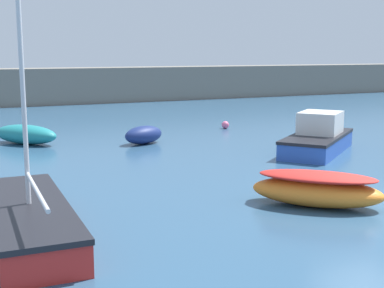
{
  "coord_description": "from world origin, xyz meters",
  "views": [
    {
      "loc": [
        -10.49,
        -10.96,
        4.2
      ],
      "look_at": [
        -1.92,
        7.58,
        0.66
      ],
      "focal_mm": 50.0,
      "sensor_mm": 36.0,
      "label": 1
    }
  ],
  "objects_px": {
    "rowboat_with_red_cover": "(317,189)",
    "mooring_buoy_pink": "(225,125)",
    "rowboat_white_midwater": "(26,134)",
    "sailboat_tall_mast": "(30,219)",
    "cabin_cruiser_white": "(318,138)",
    "dinghy_near_pier": "(144,135)"
  },
  "relations": [
    {
      "from": "rowboat_with_red_cover",
      "to": "mooring_buoy_pink",
      "type": "distance_m",
      "value": 15.06
    },
    {
      "from": "rowboat_with_red_cover",
      "to": "rowboat_white_midwater",
      "type": "distance_m",
      "value": 14.95
    },
    {
      "from": "sailboat_tall_mast",
      "to": "cabin_cruiser_white",
      "type": "bearing_deg",
      "value": -63.79
    },
    {
      "from": "rowboat_white_midwater",
      "to": "sailboat_tall_mast",
      "type": "distance_m",
      "value": 13.15
    },
    {
      "from": "dinghy_near_pier",
      "to": "mooring_buoy_pink",
      "type": "distance_m",
      "value": 6.39
    },
    {
      "from": "dinghy_near_pier",
      "to": "sailboat_tall_mast",
      "type": "xyz_separation_m",
      "value": [
        -6.62,
        -10.8,
        0.01
      ]
    },
    {
      "from": "mooring_buoy_pink",
      "to": "dinghy_near_pier",
      "type": "bearing_deg",
      "value": -154.43
    },
    {
      "from": "sailboat_tall_mast",
      "to": "mooring_buoy_pink",
      "type": "relative_size",
      "value": 15.11
    },
    {
      "from": "rowboat_white_midwater",
      "to": "cabin_cruiser_white",
      "type": "bearing_deg",
      "value": -163.35
    },
    {
      "from": "rowboat_with_red_cover",
      "to": "cabin_cruiser_white",
      "type": "relative_size",
      "value": 0.68
    },
    {
      "from": "mooring_buoy_pink",
      "to": "cabin_cruiser_white",
      "type": "bearing_deg",
      "value": -88.16
    },
    {
      "from": "rowboat_with_red_cover",
      "to": "cabin_cruiser_white",
      "type": "height_order",
      "value": "cabin_cruiser_white"
    },
    {
      "from": "cabin_cruiser_white",
      "to": "sailboat_tall_mast",
      "type": "relative_size",
      "value": 0.84
    },
    {
      "from": "rowboat_with_red_cover",
      "to": "mooring_buoy_pink",
      "type": "height_order",
      "value": "rowboat_with_red_cover"
    },
    {
      "from": "dinghy_near_pier",
      "to": "mooring_buoy_pink",
      "type": "xyz_separation_m",
      "value": [
        5.76,
        2.76,
        -0.21
      ]
    },
    {
      "from": "dinghy_near_pier",
      "to": "rowboat_white_midwater",
      "type": "bearing_deg",
      "value": 133.41
    },
    {
      "from": "cabin_cruiser_white",
      "to": "mooring_buoy_pink",
      "type": "xyz_separation_m",
      "value": [
        -0.25,
        7.79,
        -0.41
      ]
    },
    {
      "from": "sailboat_tall_mast",
      "to": "dinghy_near_pier",
      "type": "bearing_deg",
      "value": -29.85
    },
    {
      "from": "rowboat_white_midwater",
      "to": "sailboat_tall_mast",
      "type": "bearing_deg",
      "value": 132.89
    },
    {
      "from": "rowboat_with_red_cover",
      "to": "cabin_cruiser_white",
      "type": "bearing_deg",
      "value": -83.66
    },
    {
      "from": "dinghy_near_pier",
      "to": "sailboat_tall_mast",
      "type": "distance_m",
      "value": 12.67
    },
    {
      "from": "dinghy_near_pier",
      "to": "sailboat_tall_mast",
      "type": "height_order",
      "value": "sailboat_tall_mast"
    }
  ]
}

